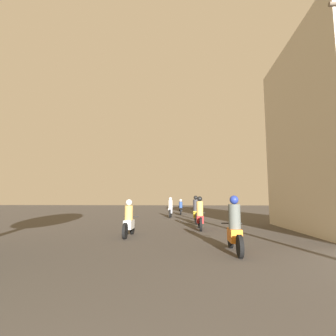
{
  "coord_description": "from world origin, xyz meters",
  "views": [
    {
      "loc": [
        0.68,
        0.44,
        1.45
      ],
      "look_at": [
        -0.5,
        18.41,
        3.57
      ],
      "focal_mm": 28.0,
      "sensor_mm": 36.0,
      "label": 1
    }
  ],
  "objects_px": {
    "motorcycle_white": "(129,221)",
    "motorcycle_silver": "(170,209)",
    "motorcycle_red": "(200,216)",
    "motorcycle_orange": "(235,229)",
    "motorcycle_black": "(181,208)",
    "motorcycle_yellow": "(196,212)"
  },
  "relations": [
    {
      "from": "motorcycle_orange",
      "to": "motorcycle_white",
      "type": "bearing_deg",
      "value": 143.18
    },
    {
      "from": "motorcycle_silver",
      "to": "motorcycle_white",
      "type": "bearing_deg",
      "value": -86.33
    },
    {
      "from": "motorcycle_white",
      "to": "motorcycle_black",
      "type": "xyz_separation_m",
      "value": [
        1.75,
        14.77,
        -0.01
      ]
    },
    {
      "from": "motorcycle_white",
      "to": "motorcycle_orange",
      "type": "bearing_deg",
      "value": -41.73
    },
    {
      "from": "motorcycle_white",
      "to": "motorcycle_red",
      "type": "height_order",
      "value": "motorcycle_red"
    },
    {
      "from": "motorcycle_white",
      "to": "motorcycle_yellow",
      "type": "height_order",
      "value": "motorcycle_yellow"
    },
    {
      "from": "motorcycle_red",
      "to": "motorcycle_black",
      "type": "relative_size",
      "value": 1.03
    },
    {
      "from": "motorcycle_white",
      "to": "motorcycle_silver",
      "type": "height_order",
      "value": "motorcycle_silver"
    },
    {
      "from": "motorcycle_silver",
      "to": "motorcycle_black",
      "type": "relative_size",
      "value": 1.02
    },
    {
      "from": "motorcycle_red",
      "to": "motorcycle_yellow",
      "type": "distance_m",
      "value": 3.12
    },
    {
      "from": "motorcycle_red",
      "to": "motorcycle_silver",
      "type": "xyz_separation_m",
      "value": [
        -1.86,
        8.1,
        0.01
      ]
    },
    {
      "from": "motorcycle_black",
      "to": "motorcycle_orange",
      "type": "bearing_deg",
      "value": -82.22
    },
    {
      "from": "motorcycle_orange",
      "to": "motorcycle_red",
      "type": "bearing_deg",
      "value": 98.6
    },
    {
      "from": "motorcycle_red",
      "to": "motorcycle_black",
      "type": "xyz_separation_m",
      "value": [
        -1.12,
        12.2,
        -0.04
      ]
    },
    {
      "from": "motorcycle_white",
      "to": "motorcycle_black",
      "type": "relative_size",
      "value": 0.93
    },
    {
      "from": "motorcycle_orange",
      "to": "motorcycle_silver",
      "type": "distance_m",
      "value": 13.72
    },
    {
      "from": "motorcycle_orange",
      "to": "motorcycle_white",
      "type": "distance_m",
      "value": 4.51
    },
    {
      "from": "motorcycle_orange",
      "to": "motorcycle_red",
      "type": "height_order",
      "value": "motorcycle_red"
    },
    {
      "from": "motorcycle_white",
      "to": "motorcycle_black",
      "type": "distance_m",
      "value": 14.87
    },
    {
      "from": "motorcycle_white",
      "to": "motorcycle_yellow",
      "type": "xyz_separation_m",
      "value": [
        2.81,
        5.69,
        0.07
      ]
    },
    {
      "from": "motorcycle_black",
      "to": "motorcycle_silver",
      "type": "bearing_deg",
      "value": -98.24
    },
    {
      "from": "motorcycle_red",
      "to": "motorcycle_silver",
      "type": "relative_size",
      "value": 1.01
    }
  ]
}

